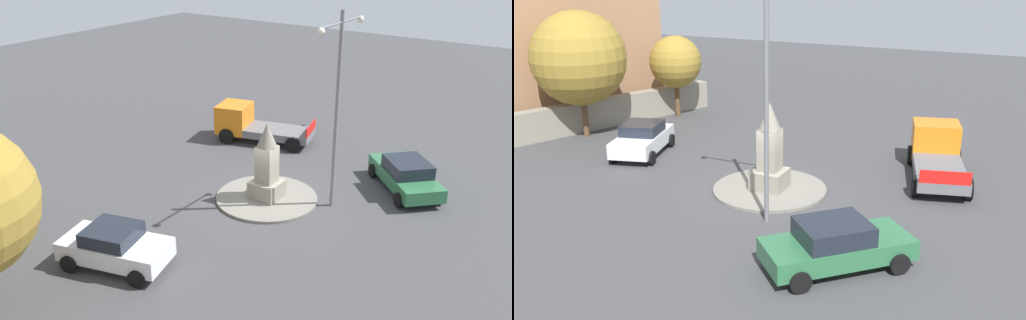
{
  "view_description": "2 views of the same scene",
  "coord_description": "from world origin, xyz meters",
  "views": [
    {
      "loc": [
        18.06,
        11.76,
        11.2
      ],
      "look_at": [
        -0.37,
        -0.82,
        1.55
      ],
      "focal_mm": 38.42,
      "sensor_mm": 36.0,
      "label": 1
    },
    {
      "loc": [
        -8.97,
        19.41,
        8.69
      ],
      "look_at": [
        0.02,
        -0.06,
        1.26
      ],
      "focal_mm": 40.97,
      "sensor_mm": 36.0,
      "label": 2
    }
  ],
  "objects": [
    {
      "name": "monument",
      "position": [
        0.0,
        0.0,
        1.56
      ],
      "size": [
        1.26,
        1.26,
        3.45
      ],
      "color": "gray",
      "rests_on": "traffic_island"
    },
    {
      "name": "stone_boundary_wall",
      "position": [
        12.06,
        -4.64,
        0.78
      ],
      "size": [
        5.56,
        13.02,
        1.56
      ],
      "primitive_type": "cube",
      "rotation": [
        0.0,
        0.0,
        7.49
      ],
      "color": "gray",
      "rests_on": "ground"
    },
    {
      "name": "streetlamp",
      "position": [
        -1.09,
        2.62,
        4.98
      ],
      "size": [
        3.62,
        0.28,
        8.27
      ],
      "color": "slate",
      "rests_on": "ground"
    },
    {
      "name": "corner_building",
      "position": [
        17.13,
        -6.59,
        4.64
      ],
      "size": [
        10.95,
        12.17,
        9.28
      ],
      "primitive_type": "cube",
      "rotation": [
        0.0,
        0.0,
        7.49
      ],
      "color": "#A87A56",
      "rests_on": "ground"
    },
    {
      "name": "car_green_parked_right",
      "position": [
        -4.31,
        4.7,
        0.77
      ],
      "size": [
        4.45,
        4.39,
        1.5
      ],
      "color": "#2D6B42",
      "rests_on": "ground"
    },
    {
      "name": "car_white_far_side",
      "position": [
        7.27,
        -1.63,
        0.78
      ],
      "size": [
        2.83,
        4.17,
        1.51
      ],
      "color": "silver",
      "rests_on": "ground"
    },
    {
      "name": "tree_near_wall",
      "position": [
        11.69,
        -2.81,
        4.02
      ],
      "size": [
        4.68,
        4.68,
        6.36
      ],
      "color": "brown",
      "rests_on": "ground"
    },
    {
      "name": "tree_mid_cluster",
      "position": [
        9.63,
        -8.16,
        3.16
      ],
      "size": [
        2.92,
        2.92,
        4.63
      ],
      "color": "brown",
      "rests_on": "ground"
    },
    {
      "name": "ground_plane",
      "position": [
        0.0,
        0.0,
        0.0
      ],
      "size": [
        80.0,
        80.0,
        0.0
      ],
      "primitive_type": "plane",
      "color": "#424244"
    },
    {
      "name": "truck_orange_passing",
      "position": [
        -5.6,
        -4.64,
        0.94
      ],
      "size": [
        3.31,
        5.6,
        1.98
      ],
      "color": "orange",
      "rests_on": "ground"
    },
    {
      "name": "traffic_island",
      "position": [
        0.0,
        0.0,
        0.06
      ],
      "size": [
        4.48,
        4.48,
        0.12
      ],
      "primitive_type": "cylinder",
      "color": "gray",
      "rests_on": "ground"
    }
  ]
}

